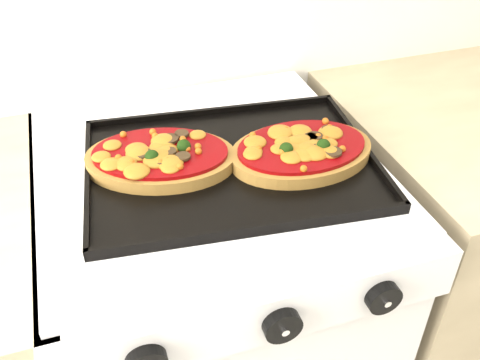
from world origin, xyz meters
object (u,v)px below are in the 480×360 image
object	(u,v)px
stove	(214,326)
pizza_right	(301,149)
baking_tray	(231,163)
pizza_left	(160,156)

from	to	relation	value
stove	pizza_right	xyz separation A→B (m)	(0.16, -0.05, 0.48)
baking_tray	pizza_left	distance (m)	0.12
baking_tray	pizza_right	distance (m)	0.12
baking_tray	pizza_right	size ratio (longest dim) A/B	1.93
baking_tray	pizza_left	size ratio (longest dim) A/B	1.91
baking_tray	pizza_left	world-z (taller)	pizza_left
pizza_right	pizza_left	bearing A→B (deg)	166.60
stove	baking_tray	size ratio (longest dim) A/B	1.86
stove	pizza_right	size ratio (longest dim) A/B	3.58
stove	pizza_right	bearing A→B (deg)	-18.80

